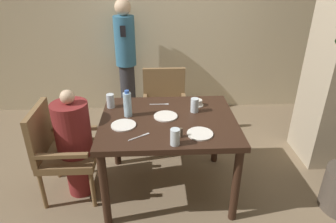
% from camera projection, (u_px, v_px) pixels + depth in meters
% --- Properties ---
extents(ground_plane, '(16.00, 16.00, 0.00)m').
position_uv_depth(ground_plane, '(168.00, 187.00, 3.01)').
color(ground_plane, '#7A664C').
extents(wall_back, '(8.00, 0.06, 2.80)m').
position_uv_depth(wall_back, '(161.00, 13.00, 4.07)').
color(wall_back, beige).
rests_on(wall_back, ground_plane).
extents(dining_table, '(1.20, 0.98, 0.77)m').
position_uv_depth(dining_table, '(168.00, 129.00, 2.70)').
color(dining_table, '#331E14').
rests_on(dining_table, ground_plane).
extents(chair_left_side, '(0.51, 0.51, 0.90)m').
position_uv_depth(chair_left_side, '(60.00, 148.00, 2.74)').
color(chair_left_side, brown).
rests_on(chair_left_side, ground_plane).
extents(diner_in_left_chair, '(0.32, 0.32, 1.07)m').
position_uv_depth(diner_in_left_chair, '(75.00, 143.00, 2.72)').
color(diner_in_left_chair, maroon).
rests_on(diner_in_left_chair, ground_plane).
extents(chair_far_side, '(0.51, 0.51, 0.90)m').
position_uv_depth(chair_far_side, '(165.00, 105.00, 3.57)').
color(chair_far_side, brown).
rests_on(chair_far_side, ground_plane).
extents(standing_host, '(0.28, 0.31, 1.62)m').
position_uv_depth(standing_host, '(126.00, 57.00, 4.06)').
color(standing_host, '#2D2D33').
rests_on(standing_host, ground_plane).
extents(plate_main_left, '(0.21, 0.21, 0.01)m').
position_uv_depth(plate_main_left, '(200.00, 134.00, 2.42)').
color(plate_main_left, white).
rests_on(plate_main_left, dining_table).
extents(plate_main_right, '(0.21, 0.21, 0.01)m').
position_uv_depth(plate_main_right, '(124.00, 125.00, 2.55)').
color(plate_main_right, white).
rests_on(plate_main_right, dining_table).
extents(plate_dessert_center, '(0.21, 0.21, 0.01)m').
position_uv_depth(plate_dessert_center, '(166.00, 116.00, 2.69)').
color(plate_dessert_center, white).
rests_on(plate_dessert_center, dining_table).
extents(teacup_with_saucer, '(0.11, 0.11, 0.06)m').
position_uv_depth(teacup_with_saucer, '(198.00, 103.00, 2.89)').
color(teacup_with_saucer, white).
rests_on(teacup_with_saucer, dining_table).
extents(water_bottle, '(0.07, 0.07, 0.25)m').
position_uv_depth(water_bottle, '(128.00, 104.00, 2.66)').
color(water_bottle, '#A3C6DB').
rests_on(water_bottle, dining_table).
extents(glass_tall_near, '(0.07, 0.07, 0.13)m').
position_uv_depth(glass_tall_near, '(175.00, 137.00, 2.26)').
color(glass_tall_near, silver).
rests_on(glass_tall_near, dining_table).
extents(glass_tall_mid, '(0.07, 0.07, 0.13)m').
position_uv_depth(glass_tall_mid, '(195.00, 105.00, 2.76)').
color(glass_tall_mid, silver).
rests_on(glass_tall_mid, dining_table).
extents(glass_tall_far, '(0.07, 0.07, 0.13)m').
position_uv_depth(glass_tall_far, '(110.00, 101.00, 2.85)').
color(glass_tall_far, silver).
rests_on(glass_tall_far, dining_table).
extents(salt_shaker, '(0.03, 0.03, 0.08)m').
position_uv_depth(salt_shaker, '(176.00, 133.00, 2.36)').
color(salt_shaker, white).
rests_on(salt_shaker, dining_table).
extents(pepper_shaker, '(0.03, 0.03, 0.08)m').
position_uv_depth(pepper_shaker, '(181.00, 133.00, 2.37)').
color(pepper_shaker, '#4C3D2D').
rests_on(pepper_shaker, dining_table).
extents(fork_beside_plate, '(0.18, 0.02, 0.00)m').
position_uv_depth(fork_beside_plate, '(161.00, 104.00, 2.93)').
color(fork_beside_plate, silver).
rests_on(fork_beside_plate, dining_table).
extents(knife_beside_plate, '(0.17, 0.12, 0.00)m').
position_uv_depth(knife_beside_plate, '(140.00, 136.00, 2.39)').
color(knife_beside_plate, silver).
rests_on(knife_beside_plate, dining_table).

